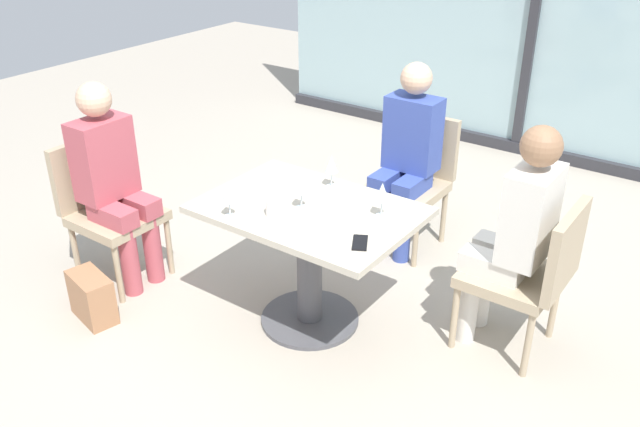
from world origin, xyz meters
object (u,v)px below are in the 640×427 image
object	(u,v)px
person_near_window	(407,151)
wine_glass_2	(331,165)
cell_phone_on_table	(360,243)
coffee_cup	(273,208)
handbag_0	(92,297)
wine_glass_3	(301,185)
person_far_right	(516,229)
person_side_end	(112,177)
chair_near_window	(413,174)
chair_side_end	(106,203)
dining_table_main	(309,242)
wine_glass_0	(382,193)
wine_glass_1	(229,193)
chair_far_right	(531,270)

from	to	relation	value
person_near_window	wine_glass_2	xyz separation A→B (m)	(-0.05, -0.78, 0.16)
wine_glass_2	cell_phone_on_table	distance (m)	0.66
coffee_cup	handbag_0	distance (m)	1.24
wine_glass_3	handbag_0	distance (m)	1.40
handbag_0	person_far_right	bearing A→B (deg)	43.01
person_side_end	person_near_window	distance (m)	1.83
coffee_cup	person_far_right	bearing A→B (deg)	31.48
person_side_end	cell_phone_on_table	size ratio (longest dim) A/B	8.75
wine_glass_3	chair_near_window	bearing A→B (deg)	88.70
chair_side_end	person_near_window	size ratio (longest dim) A/B	0.69
dining_table_main	person_side_end	size ratio (longest dim) A/B	0.89
dining_table_main	wine_glass_0	size ratio (longest dim) A/B	6.08
person_far_right	wine_glass_2	bearing A→B (deg)	-169.87
wine_glass_0	wine_glass_3	xyz separation A→B (m)	(-0.39, -0.17, 0.00)
chair_near_window	wine_glass_1	xyz separation A→B (m)	(-0.26, -1.49, 0.37)
person_far_right	wine_glass_0	bearing A→B (deg)	-151.58
chair_far_right	wine_glass_1	distance (m)	1.58
dining_table_main	wine_glass_3	xyz separation A→B (m)	(-0.03, -0.03, 0.34)
chair_near_window	chair_far_right	size ratio (longest dim) A/B	1.00
wine_glass_0	wine_glass_3	world-z (taller)	same
wine_glass_0	wine_glass_2	xyz separation A→B (m)	(-0.41, 0.14, 0.00)
dining_table_main	chair_far_right	size ratio (longest dim) A/B	1.29
wine_glass_1	person_side_end	bearing A→B (deg)	179.17
chair_far_right	chair_side_end	bearing A→B (deg)	-162.23
dining_table_main	cell_phone_on_table	bearing A→B (deg)	-21.30
dining_table_main	cell_phone_on_table	world-z (taller)	cell_phone_on_table
handbag_0	person_near_window	bearing A→B (deg)	72.46
person_far_right	wine_glass_2	world-z (taller)	person_far_right
wine_glass_0	dining_table_main	bearing A→B (deg)	-159.19
chair_side_end	person_far_right	size ratio (longest dim) A/B	0.69
person_far_right	wine_glass_1	bearing A→B (deg)	-147.43
person_far_right	wine_glass_3	world-z (taller)	person_far_right
person_side_end	person_near_window	xyz separation A→B (m)	(1.21, 1.37, 0.00)
person_near_window	wine_glass_3	xyz separation A→B (m)	(-0.03, -1.09, 0.16)
wine_glass_1	coffee_cup	xyz separation A→B (m)	(0.17, 0.14, -0.09)
chair_near_window	handbag_0	xyz separation A→B (m)	(-1.02, -1.87, -0.36)
wine_glass_0	coffee_cup	xyz separation A→B (m)	(-0.45, -0.32, -0.09)
chair_near_window	wine_glass_2	bearing A→B (deg)	-93.26
person_far_right	wine_glass_0	distance (m)	0.70
person_near_window	dining_table_main	bearing A→B (deg)	-90.00
chair_side_end	cell_phone_on_table	size ratio (longest dim) A/B	6.04
cell_phone_on_table	handbag_0	distance (m)	1.66
handbag_0	chair_side_end	bearing A→B (deg)	139.56
wine_glass_2	wine_glass_0	bearing A→B (deg)	-19.17
coffee_cup	cell_phone_on_table	world-z (taller)	coffee_cup
wine_glass_1	cell_phone_on_table	distance (m)	0.72
dining_table_main	wine_glass_3	bearing A→B (deg)	-133.08
chair_side_end	chair_far_right	world-z (taller)	same
chair_side_end	chair_far_right	xyz separation A→B (m)	(2.39, 0.77, 0.00)
handbag_0	chair_near_window	bearing A→B (deg)	73.94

